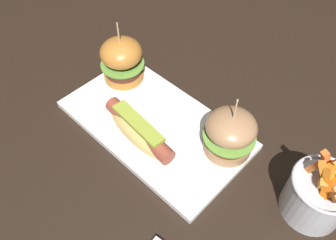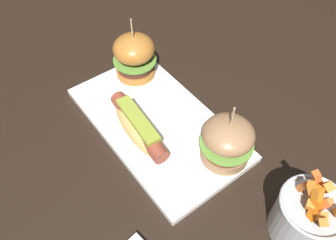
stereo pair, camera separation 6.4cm
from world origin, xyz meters
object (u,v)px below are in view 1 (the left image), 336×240
Objects in this scene: platter_main at (155,125)px; hot_dog at (139,130)px; fries_bucket at (318,195)px; slider_left at (122,60)px; slider_right at (230,133)px.

hot_dog reaches higher than platter_main.
hot_dog is 1.33× the size of fries_bucket.
slider_right is at bearing 1.02° from slider_left.
platter_main is 2.65× the size of slider_left.
platter_main is 2.84× the size of fries_bucket.
platter_main is at bearing -169.75° from fries_bucket.
hot_dog is at bearing -31.75° from slider_left.
platter_main is at bearing -160.29° from slider_right.
slider_left is 0.47m from fries_bucket.
hot_dog is 1.24× the size of slider_left.
slider_right is at bearing 35.81° from hot_dog.
slider_left reaches higher than fries_bucket.
slider_right is at bearing -178.02° from fries_bucket.
fries_bucket is (0.47, 0.01, -0.02)m from slider_left.
slider_left is at bearing 162.29° from platter_main.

